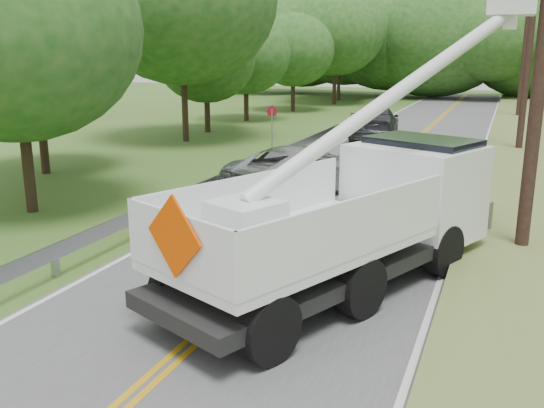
% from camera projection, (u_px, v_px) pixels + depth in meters
% --- Properties ---
extents(road, '(7.20, 96.00, 0.03)m').
position_uv_depth(road, '(359.00, 191.00, 20.11)').
color(road, '#4F4F51').
rests_on(road, ground).
extents(guardrail, '(0.18, 48.00, 0.77)m').
position_uv_depth(guardrail, '(260.00, 163.00, 22.22)').
color(guardrail, gray).
rests_on(guardrail, ground).
extents(utility_poles, '(1.60, 43.30, 10.00)m').
position_uv_depth(utility_poles, '(535.00, 30.00, 19.72)').
color(utility_poles, black).
rests_on(utility_poles, ground).
extents(treeline_left, '(11.04, 56.80, 11.31)m').
position_uv_depth(treeline_left, '(250.00, 31.00, 36.24)').
color(treeline_left, '#332319').
rests_on(treeline_left, ground).
extents(treeline_horizon, '(57.32, 15.65, 12.44)m').
position_uv_depth(treeline_horizon, '(504.00, 40.00, 55.52)').
color(treeline_horizon, '#194A16').
rests_on(treeline_horizon, ground).
extents(bucket_truck, '(5.96, 8.18, 7.57)m').
position_uv_depth(bucket_truck, '(379.00, 197.00, 12.32)').
color(bucket_truck, black).
rests_on(bucket_truck, road).
extents(suv_silver, '(4.70, 6.23, 1.57)m').
position_uv_depth(suv_silver, '(304.00, 169.00, 19.80)').
color(suv_silver, '#A3A5A9').
rests_on(suv_silver, road).
extents(suv_darkgrey, '(3.29, 6.23, 1.72)m').
position_uv_depth(suv_darkgrey, '(375.00, 123.00, 31.51)').
color(suv_darkgrey, '#313238').
rests_on(suv_darkgrey, road).
extents(stop_sign_permanent, '(0.48, 0.14, 2.30)m').
position_uv_depth(stop_sign_permanent, '(272.00, 124.00, 25.92)').
color(stop_sign_permanent, gray).
rests_on(stop_sign_permanent, ground).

